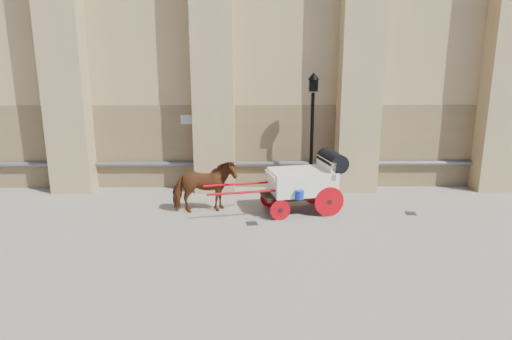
{
  "coord_description": "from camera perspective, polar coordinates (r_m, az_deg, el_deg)",
  "views": [
    {
      "loc": [
        0.23,
        -12.14,
        4.65
      ],
      "look_at": [
        0.42,
        1.23,
        1.33
      ],
      "focal_mm": 32.0,
      "sensor_mm": 36.0,
      "label": 1
    }
  ],
  "objects": [
    {
      "name": "ground",
      "position": [
        13.0,
        -1.79,
        -7.0
      ],
      "size": [
        90.0,
        90.0,
        0.0
      ],
      "primitive_type": "plane",
      "color": "gray",
      "rests_on": "ground"
    },
    {
      "name": "drain_grate_near",
      "position": [
        13.17,
        -0.54,
        -6.69
      ],
      "size": [
        0.37,
        0.37,
        0.01
      ],
      "primitive_type": "cube",
      "rotation": [
        0.0,
        0.0,
        0.18
      ],
      "color": "black",
      "rests_on": "ground"
    },
    {
      "name": "horse",
      "position": [
        13.98,
        -6.49,
        -2.09
      ],
      "size": [
        2.05,
        1.24,
        1.62
      ],
      "primitive_type": "imported",
      "rotation": [
        0.0,
        0.0,
        1.77
      ],
      "color": "#5B2C14",
      "rests_on": "ground"
    },
    {
      "name": "drain_grate_far",
      "position": [
        14.76,
        18.77,
        -5.16
      ],
      "size": [
        0.36,
        0.36,
        0.01
      ],
      "primitive_type": "cube",
      "rotation": [
        0.0,
        0.0,
        -0.15
      ],
      "color": "black",
      "rests_on": "ground"
    },
    {
      "name": "carriage",
      "position": [
        14.03,
        6.33,
        -1.23
      ],
      "size": [
        4.36,
        1.96,
        1.85
      ],
      "rotation": [
        0.0,
        0.0,
        0.2
      ],
      "color": "black",
      "rests_on": "ground"
    },
    {
      "name": "street_lamp",
      "position": [
        15.51,
        7.01,
        4.86
      ],
      "size": [
        0.39,
        0.39,
        4.16
      ],
      "color": "black",
      "rests_on": "ground"
    }
  ]
}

